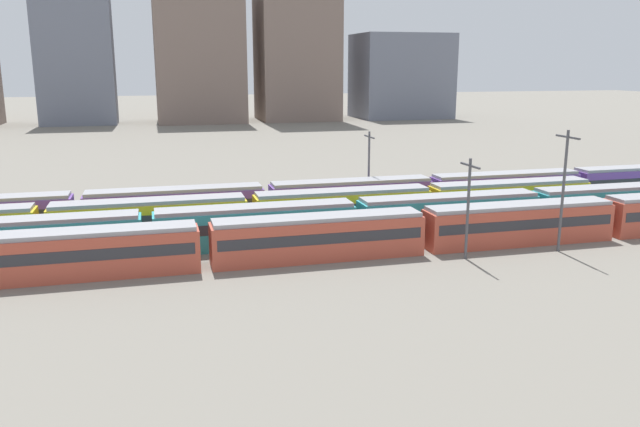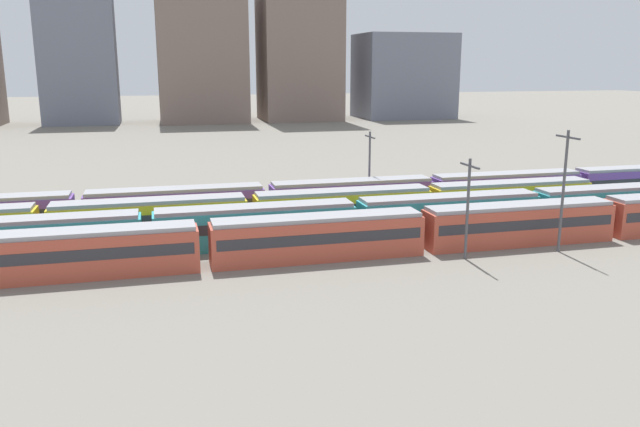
{
  "view_description": "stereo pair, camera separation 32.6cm",
  "coord_description": "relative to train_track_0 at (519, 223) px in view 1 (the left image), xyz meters",
  "views": [
    {
      "loc": [
        7.85,
        -50.23,
        16.0
      ],
      "look_at": [
        23.13,
        7.8,
        2.04
      ],
      "focal_mm": 35.97,
      "sensor_mm": 36.0,
      "label": 1
    },
    {
      "loc": [
        8.17,
        -50.31,
        16.0
      ],
      "look_at": [
        23.13,
        7.8,
        2.04
      ],
      "focal_mm": 35.97,
      "sensor_mm": 36.0,
      "label": 2
    }
  ],
  "objects": [
    {
      "name": "distant_building_2",
      "position": [
        -17.77,
        138.03,
        16.64
      ],
      "size": [
        24.19,
        21.49,
        37.08
      ],
      "primitive_type": "cube",
      "color": "#7A665B",
      "rests_on": "ground_plane"
    },
    {
      "name": "distant_building_1",
      "position": [
        -50.62,
        138.03,
        14.78
      ],
      "size": [
        19.8,
        12.37,
        33.38
      ],
      "primitive_type": "cube",
      "color": "slate",
      "rests_on": "ground_plane"
    },
    {
      "name": "train_track_0",
      "position": [
        0.0,
        0.0,
        0.0
      ],
      "size": [
        93.6,
        3.06,
        3.75
      ],
      "color": "#BC4C38",
      "rests_on": "ground_plane"
    },
    {
      "name": "catenary_pole_0",
      "position": [
        2.08,
        -3.2,
        3.97
      ],
      "size": [
        0.24,
        3.2,
        10.64
      ],
      "color": "#4C4C51",
      "rests_on": "ground_plane"
    },
    {
      "name": "catenary_pole_1",
      "position": [
        -8.12,
        18.48,
        2.95
      ],
      "size": [
        0.24,
        3.2,
        8.66
      ],
      "color": "#4C4C51",
      "rests_on": "ground_plane"
    },
    {
      "name": "ground_plane",
      "position": [
        -39.83,
        7.8,
        -1.9
      ],
      "size": [
        600.0,
        600.0,
        0.0
      ],
      "primitive_type": "plane",
      "color": "slate"
    },
    {
      "name": "train_track_3",
      "position": [
        -11.08,
        15.6,
        0.0
      ],
      "size": [
        93.6,
        3.06,
        3.75
      ],
      "color": "#6B429E",
      "rests_on": "ground_plane"
    },
    {
      "name": "catenary_pole_2",
      "position": [
        -6.87,
        -3.16,
        2.9
      ],
      "size": [
        0.24,
        3.2,
        8.55
      ],
      "color": "#4C4C51",
      "rests_on": "ground_plane"
    },
    {
      "name": "train_track_1",
      "position": [
        -4.44,
        5.2,
        0.0
      ],
      "size": [
        93.6,
        3.06,
        3.75
      ],
      "color": "teal",
      "rests_on": "ground_plane"
    },
    {
      "name": "train_track_2",
      "position": [
        -23.08,
        10.4,
        0.0
      ],
      "size": [
        74.7,
        3.06,
        3.75
      ],
      "color": "yellow",
      "rests_on": "ground_plane"
    },
    {
      "name": "distant_building_3",
      "position": [
        10.49,
        138.03,
        23.24
      ],
      "size": [
        22.49,
        20.53,
        50.28
      ],
      "primitive_type": "cube",
      "color": "#7A665B",
      "rests_on": "ground_plane"
    },
    {
      "name": "distant_building_4",
      "position": [
        43.29,
        138.03,
        10.67
      ],
      "size": [
        27.63,
        20.99,
        25.14
      ],
      "primitive_type": "cube",
      "color": "slate",
      "rests_on": "ground_plane"
    }
  ]
}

